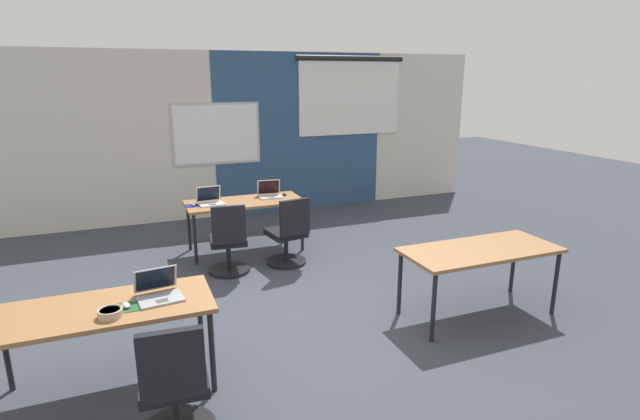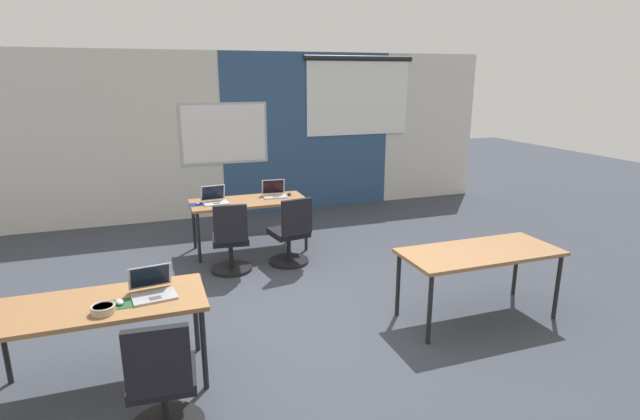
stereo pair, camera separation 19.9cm
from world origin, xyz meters
The scene contains 17 objects.
ground_plane centered at (0.00, 0.00, 0.00)m, with size 24.00×24.00×0.00m.
back_wall_assembly centered at (0.06, 4.20, 1.41)m, with size 10.00×0.27×2.80m.
desk_near_left centered at (-1.75, -0.60, 0.66)m, with size 1.60×0.70×0.72m.
desk_near_right centered at (1.75, -0.60, 0.66)m, with size 1.60×0.70×0.72m.
desk_far_center centered at (0.00, 2.20, 0.66)m, with size 1.60×0.70×0.72m.
laptop_far_right centered at (0.40, 2.30, 0.77)m, with size 0.35×0.31×0.23m.
mouse_far_right centered at (0.62, 2.30, 0.74)m, with size 0.07×0.11×0.03m.
chair_far_right centered at (0.38, 1.44, 0.38)m, with size 0.52×0.57×0.92m.
laptop_near_left_inner centered at (-1.34, -0.59, 0.77)m, with size 0.37×0.35×0.23m.
mousepad_near_left_inner centered at (-1.59, -0.68, 0.72)m, with size 0.22×0.19×0.00m.
mouse_near_left_inner centered at (-1.59, -0.68, 0.74)m, with size 0.08×0.11×0.03m.
chair_near_left_inner centered at (-1.33, -1.37, 0.38)m, with size 0.52×0.55×0.92m.
laptop_far_left centered at (-0.46, 2.21, 0.77)m, with size 0.36×0.32×0.23m.
mousepad_far_left centered at (-0.69, 2.19, 0.72)m, with size 0.22×0.19×0.00m.
mouse_far_left centered at (-0.69, 2.19, 0.74)m, with size 0.06×0.10×0.03m.
chair_far_left centered at (-0.40, 1.43, 0.38)m, with size 0.52×0.56×0.92m.
snack_bowl centered at (-1.70, -0.79, 0.76)m, with size 0.18×0.18×0.06m.
Camera 2 is at (-1.31, -4.42, 2.40)m, focal length 27.75 mm.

